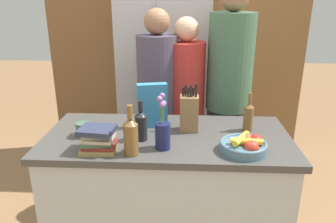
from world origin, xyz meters
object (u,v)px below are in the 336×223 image
at_px(flower_vase, 163,132).
at_px(bottle_vinegar, 248,116).
at_px(person_in_red_tee, 229,89).
at_px(knife_block, 189,113).
at_px(book_stack, 98,140).
at_px(cereal_box, 152,106).
at_px(coffee_mug, 83,129).
at_px(bottle_wine, 131,136).
at_px(person_in_blue, 185,105).
at_px(bottle_oil, 141,125).
at_px(fruit_bowl, 245,145).
at_px(person_at_sink, 158,102).
at_px(refrigerator, 164,72).

height_order(flower_vase, bottle_vinegar, flower_vase).
bearing_deg(flower_vase, person_in_red_tee, 61.72).
height_order(knife_block, book_stack, knife_block).
xyz_separation_m(cereal_box, person_in_red_tee, (0.55, 0.54, -0.04)).
relative_size(coffee_mug, bottle_wine, 0.40).
xyz_separation_m(cereal_box, book_stack, (-0.26, -0.36, -0.08)).
xyz_separation_m(book_stack, person_in_blue, (0.47, 0.90, -0.10)).
xyz_separation_m(coffee_mug, person_in_red_tee, (0.95, 0.71, 0.06)).
bearing_deg(cereal_box, person_in_blue, 68.50).
relative_size(cereal_box, bottle_oil, 1.19).
height_order(cereal_box, bottle_vinegar, cereal_box).
bearing_deg(coffee_mug, knife_block, 11.31).
bearing_deg(bottle_vinegar, fruit_bowl, -102.51).
bearing_deg(bottle_vinegar, bottle_oil, -164.88).
bearing_deg(coffee_mug, flower_vase, -16.01).
bearing_deg(person_at_sink, person_in_red_tee, 15.17).
bearing_deg(coffee_mug, person_in_blue, 49.39).
xyz_separation_m(knife_block, person_in_blue, (-0.02, 0.58, -0.15)).
bearing_deg(book_stack, bottle_wine, -10.21).
bearing_deg(person_in_red_tee, coffee_mug, -115.17).
relative_size(cereal_box, book_stack, 1.41).
bearing_deg(coffee_mug, person_in_red_tee, 37.07).
xyz_separation_m(book_stack, bottle_wine, (0.18, -0.03, 0.04)).
bearing_deg(knife_block, book_stack, -147.41).
relative_size(flower_vase, cereal_box, 1.11).
bearing_deg(coffee_mug, bottle_wine, -34.21).
height_order(knife_block, bottle_wine, knife_block).
xyz_separation_m(knife_block, coffee_mug, (-0.63, -0.13, -0.07)).
xyz_separation_m(refrigerator, bottle_vinegar, (0.60, -1.22, 0.01)).
height_order(fruit_bowl, coffee_mug, fruit_bowl).
bearing_deg(bottle_vinegar, person_in_red_tee, 95.38).
xyz_separation_m(refrigerator, bottle_oil, (-0.05, -1.40, 0.00)).
height_order(flower_vase, person_in_red_tee, person_in_red_tee).
height_order(cereal_box, book_stack, cereal_box).
relative_size(coffee_mug, person_in_blue, 0.07).
xyz_separation_m(flower_vase, person_in_blue, (0.12, 0.85, -0.13)).
xyz_separation_m(bottle_oil, person_in_red_tee, (0.59, 0.74, 0.01)).
bearing_deg(flower_vase, cereal_box, 105.49).
bearing_deg(bottle_vinegar, person_at_sink, 138.82).
bearing_deg(fruit_bowl, flower_vase, 177.78).
xyz_separation_m(coffee_mug, bottle_vinegar, (1.00, 0.14, 0.05)).
relative_size(coffee_mug, bottle_vinegar, 0.45).
distance_m(flower_vase, bottle_oil, 0.17).
relative_size(fruit_bowl, person_in_blue, 0.16).
bearing_deg(flower_vase, book_stack, -172.08).
xyz_separation_m(person_at_sink, person_in_red_tee, (0.55, 0.04, 0.10)).
height_order(flower_vase, bottle_wine, flower_vase).
bearing_deg(flower_vase, bottle_wine, -153.39).
height_order(refrigerator, bottle_oil, refrigerator).
height_order(fruit_bowl, person_at_sink, person_at_sink).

